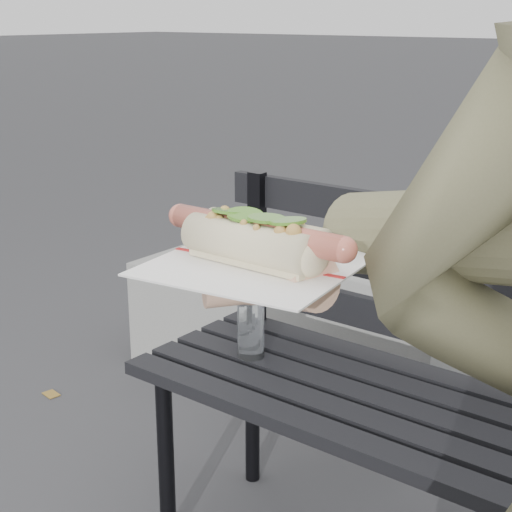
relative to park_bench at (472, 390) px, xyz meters
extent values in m
cylinder|color=black|center=(-0.66, -0.24, -0.30)|extent=(0.04, 0.04, 0.45)
cylinder|color=black|center=(-0.66, 0.10, -0.30)|extent=(0.04, 0.04, 0.45)
cube|color=black|center=(0.01, -0.25, -0.06)|extent=(1.50, 0.07, 0.03)
cube|color=black|center=(0.01, -0.16, -0.06)|extent=(1.50, 0.07, 0.03)
cube|color=black|center=(0.01, -0.07, -0.06)|extent=(1.50, 0.07, 0.03)
cube|color=black|center=(0.01, 0.02, -0.06)|extent=(1.50, 0.07, 0.03)
cube|color=black|center=(0.01, 0.11, -0.06)|extent=(1.50, 0.07, 0.03)
cube|color=black|center=(-0.66, 0.12, 0.15)|extent=(0.04, 0.03, 0.42)
cube|color=black|center=(0.01, 0.14, 0.05)|extent=(1.50, 0.02, 0.08)
cube|color=black|center=(0.01, 0.14, 0.18)|extent=(1.50, 0.02, 0.08)
cylinder|color=white|center=(-0.52, -0.08, 0.05)|extent=(0.06, 0.06, 0.19)
cylinder|color=white|center=(-0.52, -0.08, 0.16)|extent=(0.03, 0.03, 0.02)
cube|color=slate|center=(-0.88, 0.61, -0.32)|extent=(1.20, 0.40, 0.40)
cylinder|color=#D8A384|center=(0.14, -0.84, 0.49)|extent=(0.09, 0.08, 0.07)
ellipsoid|color=#D8A384|center=(0.10, -0.85, 0.49)|extent=(0.10, 0.11, 0.03)
cylinder|color=#D8A384|center=(0.04, -0.88, 0.49)|extent=(0.06, 0.02, 0.02)
cylinder|color=#D8A384|center=(0.04, -0.86, 0.49)|extent=(0.06, 0.02, 0.02)
cylinder|color=#D8A384|center=(0.04, -0.84, 0.49)|extent=(0.06, 0.02, 0.02)
cylinder|color=#D8A384|center=(0.04, -0.82, 0.49)|extent=(0.06, 0.02, 0.02)
cylinder|color=#D8A384|center=(0.11, -0.90, 0.49)|extent=(0.04, 0.05, 0.02)
cube|color=white|center=(0.10, -0.85, 0.51)|extent=(0.21, 0.21, 0.00)
cube|color=#B21E1E|center=(0.10, -0.85, 0.51)|extent=(0.19, 0.03, 0.00)
cylinder|color=#BD5C49|center=(0.10, -0.85, 0.54)|extent=(0.20, 0.02, 0.02)
sphere|color=#BD5C49|center=(0.00, -0.85, 0.54)|extent=(0.03, 0.02, 0.02)
sphere|color=#BD5C49|center=(0.20, -0.85, 0.54)|extent=(0.03, 0.02, 0.02)
sphere|color=#9E6B2D|center=(0.14, -0.86, 0.55)|extent=(0.01, 0.01, 0.01)
sphere|color=#9E6B2D|center=(0.06, -0.86, 0.55)|extent=(0.01, 0.01, 0.01)
sphere|color=#9E6B2D|center=(0.09, -0.86, 0.55)|extent=(0.01, 0.01, 0.01)
sphere|color=#9E6B2D|center=(0.08, -0.83, 0.54)|extent=(0.01, 0.01, 0.01)
sphere|color=#9E6B2D|center=(0.15, -0.85, 0.55)|extent=(0.01, 0.01, 0.01)
sphere|color=#9E6B2D|center=(0.06, -0.86, 0.54)|extent=(0.01, 0.01, 0.01)
sphere|color=#9E6B2D|center=(0.12, -0.85, 0.54)|extent=(0.01, 0.01, 0.01)
sphere|color=#9E6B2D|center=(0.05, -0.86, 0.54)|extent=(0.01, 0.01, 0.01)
sphere|color=#9E6B2D|center=(0.11, -0.85, 0.55)|extent=(0.01, 0.01, 0.01)
sphere|color=#9E6B2D|center=(0.11, -0.87, 0.54)|extent=(0.01, 0.01, 0.01)
sphere|color=#9E6B2D|center=(0.14, -0.83, 0.55)|extent=(0.01, 0.01, 0.01)
sphere|color=#9E6B2D|center=(0.11, -0.87, 0.55)|extent=(0.01, 0.01, 0.01)
sphere|color=#9E6B2D|center=(0.10, -0.84, 0.55)|extent=(0.01, 0.01, 0.01)
sphere|color=#9E6B2D|center=(0.05, -0.84, 0.55)|extent=(0.01, 0.01, 0.01)
sphere|color=#9E6B2D|center=(0.14, -0.85, 0.55)|extent=(0.01, 0.01, 0.01)
sphere|color=#9E6B2D|center=(0.07, -0.84, 0.55)|extent=(0.01, 0.01, 0.01)
sphere|color=#9E6B2D|center=(0.15, -0.86, 0.55)|extent=(0.01, 0.01, 0.01)
sphere|color=#9E6B2D|center=(0.05, -0.86, 0.55)|extent=(0.01, 0.01, 0.01)
sphere|color=#9E6B2D|center=(0.14, -0.85, 0.54)|extent=(0.01, 0.01, 0.01)
sphere|color=#9E6B2D|center=(0.06, -0.85, 0.55)|extent=(0.01, 0.01, 0.01)
sphere|color=#9E6B2D|center=(0.06, -0.84, 0.54)|extent=(0.01, 0.01, 0.01)
sphere|color=#9E6B2D|center=(0.09, -0.84, 0.55)|extent=(0.01, 0.01, 0.01)
sphere|color=#9E6B2D|center=(0.15, -0.86, 0.55)|extent=(0.01, 0.01, 0.01)
sphere|color=#9E6B2D|center=(0.06, -0.85, 0.55)|extent=(0.01, 0.01, 0.01)
cylinder|color=#4B8524|center=(0.06, -0.84, 0.55)|extent=(0.04, 0.04, 0.01)
cylinder|color=#4B8524|center=(0.08, -0.85, 0.55)|extent=(0.04, 0.04, 0.01)
cylinder|color=#4B8524|center=(0.11, -0.85, 0.56)|extent=(0.04, 0.04, 0.01)
cylinder|color=#4B8524|center=(0.13, -0.85, 0.56)|extent=(0.04, 0.04, 0.01)
cube|color=brown|center=(-1.52, 0.07, -0.52)|extent=(0.07, 0.05, 0.00)
cube|color=brown|center=(-1.16, 0.96, -0.52)|extent=(0.05, 0.04, 0.00)
cube|color=brown|center=(-1.93, 1.06, -0.52)|extent=(0.07, 0.06, 0.00)
camera|label=1|loc=(0.55, -1.42, 0.74)|focal=55.00mm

